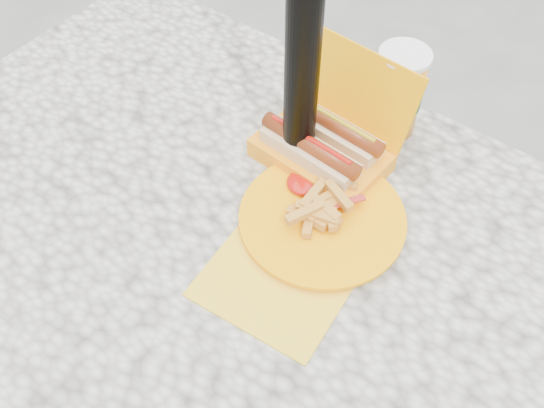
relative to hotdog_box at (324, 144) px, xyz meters
The scene contains 5 objects.
ground 0.81m from the hotdog_box, 99.40° to the right, with size 60.00×60.00×0.00m, color slate.
picnic_table 0.24m from the hotdog_box, 99.40° to the right, with size 1.20×0.80×0.75m.
hotdog_box is the anchor object (origin of this frame).
fries_plate 0.14m from the hotdog_box, 59.24° to the right, with size 0.25×0.34×0.05m.
soda_cup 0.15m from the hotdog_box, 69.77° to the left, with size 0.08×0.08×0.15m.
Camera 1 is at (0.37, -0.40, 1.47)m, focal length 40.00 mm.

